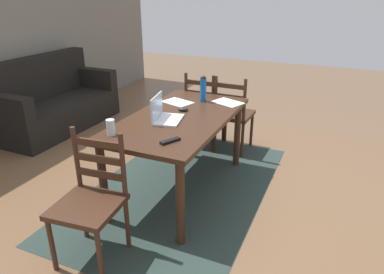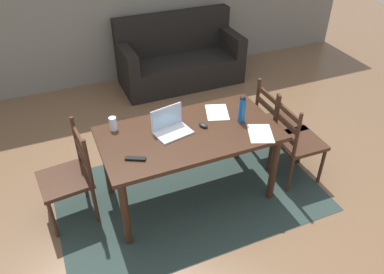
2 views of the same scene
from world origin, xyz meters
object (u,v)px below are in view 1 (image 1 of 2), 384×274
chair_right_near (232,114)px  chair_left_far (90,202)px  computer_mouse (183,109)px  tv_remote (170,141)px  couch (53,103)px  water_bottle (203,88)px  dining_table (180,126)px  laptop (163,114)px  chair_right_far (205,111)px  drinking_glass (111,127)px

chair_right_near → chair_left_far: (-2.20, 0.35, 0.00)m
computer_mouse → tv_remote: (-0.71, -0.22, -0.01)m
couch → water_bottle: size_ratio=6.66×
dining_table → laptop: laptop is taller
water_bottle → computer_mouse: (-0.37, 0.06, -0.12)m
chair_right_far → computer_mouse: (-0.95, -0.14, 0.33)m
chair_right_near → laptop: (-1.25, 0.26, 0.37)m
couch → tv_remote: (-1.39, -2.59, 0.43)m
chair_right_near → laptop: 1.33m
couch → tv_remote: 2.97m
computer_mouse → laptop: bearing=151.7°
chair_right_near → couch: bearing=96.0°
dining_table → computer_mouse: 0.20m
chair_right_near → water_bottle: bearing=165.8°
dining_table → drinking_glass: size_ratio=12.57×
tv_remote → chair_right_far: bearing=-50.2°
chair_right_near → computer_mouse: size_ratio=9.50×
computer_mouse → water_bottle: bearing=-27.7°
dining_table → laptop: size_ratio=4.53×
computer_mouse → tv_remote: bearing=178.5°
dining_table → laptop: 0.23m
couch → dining_table: bearing=-109.2°
laptop → water_bottle: water_bottle is taller
couch → drinking_glass: 2.59m
chair_left_far → water_bottle: (1.62, -0.20, 0.45)m
chair_left_far → couch: (1.93, 2.22, -0.11)m
laptop → tv_remote: size_ratio=2.11×
chair_right_near → tv_remote: bearing=-179.3°
couch → drinking_glass: couch is taller
dining_table → chair_right_near: (1.10, -0.17, -0.21)m
couch → water_bottle: (-0.31, -2.42, 0.56)m
chair_right_far → drinking_glass: chair_right_far is taller
couch → tv_remote: size_ratio=10.59×
water_bottle → tv_remote: (-1.08, -0.17, -0.13)m
computer_mouse → couch: bearing=55.1°
water_bottle → tv_remote: size_ratio=1.59×
dining_table → drinking_glass: 0.71m
laptop → water_bottle: 0.69m
drinking_glass → water_bottle: bearing=-16.3°
chair_right_near → couch: couch is taller
laptop → drinking_glass: (-0.47, 0.23, 0.01)m
couch → computer_mouse: bearing=-106.0°
dining_table → water_bottle: bearing=-2.7°
laptop → chair_left_far: bearing=174.4°
chair_right_near → computer_mouse: chair_right_near is taller
chair_right_near → tv_remote: size_ratio=5.59×
laptop → computer_mouse: laptop is taller
tv_remote → couch: bearing=-0.9°
couch → laptop: 2.56m
chair_left_far → couch: size_ratio=0.53×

